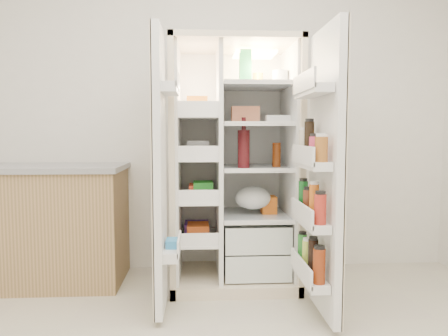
{
  "coord_description": "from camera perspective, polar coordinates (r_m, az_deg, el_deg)",
  "views": [
    {
      "loc": [
        -0.11,
        -1.54,
        1.13
      ],
      "look_at": [
        0.06,
        1.25,
        0.9
      ],
      "focal_mm": 34.0,
      "sensor_mm": 36.0,
      "label": 1
    }
  ],
  "objects": [
    {
      "name": "freezer_door",
      "position": [
        2.61,
        -8.6,
        -0.68
      ],
      "size": [
        0.15,
        0.4,
        1.72
      ],
      "color": "white",
      "rests_on": "floor"
    },
    {
      "name": "refrigerator",
      "position": [
        3.23,
        1.58,
        -2.22
      ],
      "size": [
        0.92,
        0.7,
        1.8
      ],
      "color": "beige",
      "rests_on": "floor"
    },
    {
      "name": "fridge_door",
      "position": [
        2.62,
        13.08,
        -1.3
      ],
      "size": [
        0.17,
        0.58,
        1.72
      ],
      "color": "white",
      "rests_on": "floor"
    },
    {
      "name": "kitchen_counter",
      "position": [
        3.5,
        -23.26,
        -6.95
      ],
      "size": [
        1.24,
        0.66,
        0.9
      ],
      "color": "#A68153",
      "rests_on": "floor"
    },
    {
      "name": "wall_back",
      "position": [
        3.55,
        -1.69,
        8.16
      ],
      "size": [
        4.0,
        0.02,
        2.7
      ],
      "primitive_type": "cube",
      "color": "silver",
      "rests_on": "floor"
    }
  ]
}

